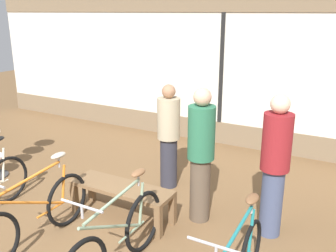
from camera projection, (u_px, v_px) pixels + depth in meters
name	position (u px, v px, depth m)	size (l,w,h in m)	color
ground_plane	(83.00, 251.00, 4.27)	(24.00, 24.00, 0.00)	brown
shop_back_wall	(222.00, 63.00, 7.31)	(12.00, 0.08, 3.20)	#7A664C
bicycle_left	(35.00, 216.00, 4.27)	(0.46, 1.76, 1.02)	black
bicycle_right	(117.00, 241.00, 3.79)	(0.46, 1.73, 1.03)	black
display_bench	(122.00, 192.00, 4.87)	(1.40, 0.44, 0.45)	brown
customer_near_rack	(169.00, 135.00, 5.62)	(0.37, 0.37, 1.61)	#2D2D38
customer_by_window	(275.00, 164.00, 4.34)	(0.38, 0.38, 1.75)	#424C6B
customer_mid_floor	(201.00, 153.00, 4.67)	(0.48, 0.48, 1.75)	brown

